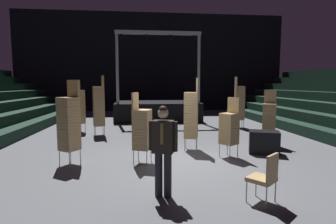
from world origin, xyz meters
TOP-DOWN VIEW (x-y plane):
  - ground_plane at (0.00, 0.00)m, footprint 22.00×30.00m
  - arena_end_wall at (0.00, 15.00)m, footprint 22.00×0.30m
  - stage_riser at (0.00, 9.16)m, footprint 5.08×3.48m
  - man_with_tie at (-0.58, -2.28)m, footprint 0.57×0.34m
  - chair_stack_front_left at (0.66, 1.34)m, footprint 0.54×0.54m
  - chair_stack_front_right at (-2.94, 0.06)m, footprint 0.61×0.61m
  - chair_stack_mid_left at (-2.80, 4.29)m, footprint 0.55×0.55m
  - chair_stack_mid_right at (-3.84, 5.09)m, footprint 0.62×0.62m
  - chair_stack_mid_centre at (3.94, 5.63)m, footprint 0.49×0.49m
  - chair_stack_rear_left at (1.62, 0.34)m, footprint 0.61×0.61m
  - chair_stack_rear_right at (3.54, 1.68)m, footprint 0.60×0.60m
  - chair_stack_rear_centre at (-0.98, -0.04)m, footprint 0.56×0.56m
  - equipment_road_case at (2.87, 0.65)m, footprint 1.06×0.89m
  - loose_chair_near_man at (1.25, -2.76)m, footprint 0.62×0.62m

SIDE VIEW (x-z plane):
  - ground_plane at x=0.00m, z-range -0.10..0.00m
  - equipment_road_case at x=2.87m, z-range 0.00..0.72m
  - loose_chair_near_man at x=1.25m, z-range 0.06..1.01m
  - stage_riser at x=0.00m, z-range -1.94..3.18m
  - chair_stack_rear_left at x=1.62m, z-range 0.00..1.80m
  - chair_stack_rear_right at x=3.54m, z-range 0.00..1.97m
  - chair_stack_rear_centre at x=-0.98m, z-range 0.00..1.97m
  - man_with_tie at x=-0.58m, z-range 0.12..1.91m
  - chair_stack_front_right at x=-2.94m, z-range 0.00..2.30m
  - chair_stack_front_left at x=0.66m, z-range 0.00..2.39m
  - chair_stack_mid_right at x=-3.84m, z-range 0.00..2.39m
  - chair_stack_mid_left at x=-2.80m, z-range 0.00..2.56m
  - chair_stack_mid_centre at x=3.94m, z-range 0.00..2.56m
  - arena_end_wall at x=0.00m, z-range 0.00..8.00m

